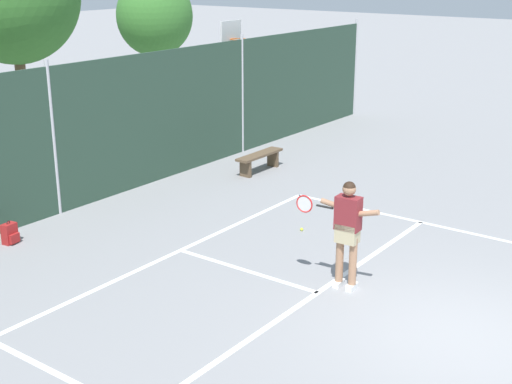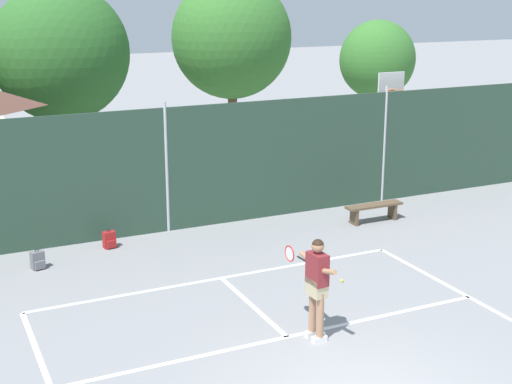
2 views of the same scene
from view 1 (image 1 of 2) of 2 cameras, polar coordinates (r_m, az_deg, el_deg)
ground_plane at (r=10.87m, az=16.39°, el=-11.20°), size 120.00×120.00×0.00m
court_markings at (r=11.06m, az=13.21°, el=-10.36°), size 8.30×11.10×0.01m
chainlink_fence at (r=15.44m, az=-15.99°, el=3.88°), size 26.09×0.09×3.31m
basketball_hoop at (r=21.30m, az=-2.09°, el=10.31°), size 0.90×0.67×3.55m
tennis_player at (r=11.57m, az=7.33°, el=-2.68°), size 0.31×1.43×1.85m
tennis_ball at (r=14.33m, az=3.70°, el=-3.01°), size 0.07×0.07×0.07m
backpack_red at (r=14.43m, az=-19.19°, el=-3.20°), size 0.31×0.28×0.46m
courtside_bench at (r=18.25m, az=0.29°, el=2.75°), size 1.60×0.36×0.48m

